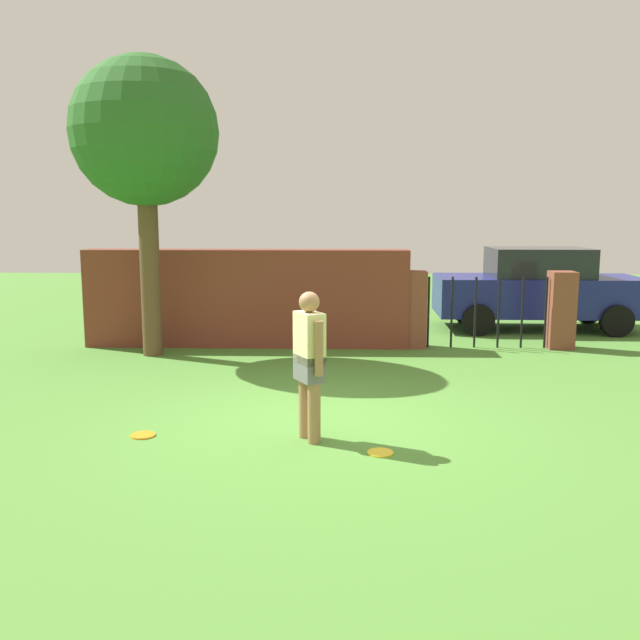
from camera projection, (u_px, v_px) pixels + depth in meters
ground_plane at (320, 422)px, 8.04m from camera, size 40.00×40.00×0.00m
brick_wall at (247, 298)px, 12.52m from camera, size 5.91×0.50×1.78m
tree at (145, 135)px, 11.29m from camera, size 2.46×2.46×5.00m
person at (309, 359)px, 7.28m from camera, size 0.37×0.48×1.62m
fence_gate at (487, 310)px, 12.40m from camera, size 3.10×0.44×1.40m
car at (537, 289)px, 14.38m from camera, size 4.22×1.96×1.72m
frisbee_orange at (143, 435)px, 7.54m from camera, size 0.27×0.27×0.02m
frisbee_yellow at (380, 453)px, 6.99m from camera, size 0.27×0.27×0.02m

